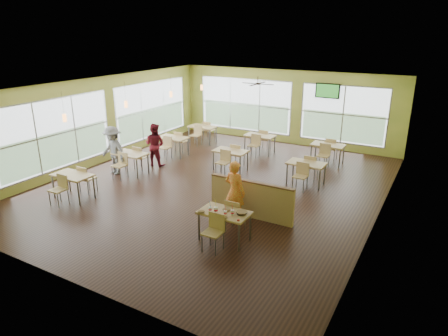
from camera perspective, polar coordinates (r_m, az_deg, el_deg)
The scene contains 20 objects.
room at distance 12.56m, azimuth -1.13°, elevation 4.35°, with size 12.00×12.04×3.20m.
window_bays at distance 16.49m, azimuth -3.63°, elevation 7.47°, with size 9.24×10.24×2.38m.
main_table at distance 9.51m, azimuth 0.09°, elevation -6.92°, with size 1.22×1.52×0.87m.
half_wall_divider at distance 10.73m, azimuth 3.91°, elevation -4.45°, with size 2.40×0.14×1.04m.
dining_tables at distance 14.75m, azimuth -1.23°, elevation 2.70°, with size 6.92×8.72×0.87m.
pendant_lights at distance 14.74m, azimuth -10.70°, elevation 9.64°, with size 0.11×7.31×0.86m.
ceiling_fan at distance 14.92m, azimuth 4.84°, elevation 11.92°, with size 1.25×1.25×0.29m.
tv_backwall at distance 17.08m, azimuth 14.58°, elevation 10.62°, with size 1.00×0.07×0.60m.
man_plaid at distance 10.38m, azimuth 1.56°, elevation -3.37°, with size 0.61×0.40×1.67m, color #FF481C.
patron_maroon at distance 14.94m, azimuth -9.86°, elevation 3.30°, with size 0.78×0.60×1.60m, color maroon.
patron_grey at distance 14.36m, azimuth -15.55°, elevation 2.44°, with size 1.10×0.63×1.70m, color slate.
cup_blue at distance 9.45m, azimuth -1.99°, elevation -5.90°, with size 0.08×0.08×0.31m.
cup_yellow at distance 9.38m, azimuth -1.18°, elevation -5.99°, with size 0.10×0.10×0.37m.
cup_red_near at distance 9.26m, azimuth 0.18°, elevation -6.43°, with size 0.08×0.08×0.30m.
cup_red_far at distance 9.28m, azimuth 1.21°, elevation -6.36°, with size 0.09×0.09×0.32m.
food_basket at distance 9.34m, azimuth 2.54°, elevation -6.38°, with size 0.27×0.27×0.06m.
ketchup_cup at distance 9.04m, azimuth 2.07°, elevation -7.47°, with size 0.06×0.06×0.02m, color #AE1804.
wrapper_left at distance 9.43m, azimuth -3.29°, elevation -6.22°, with size 0.18×0.16×0.04m, color olive.
wrapper_mid at distance 9.52m, azimuth 0.36°, elevation -5.94°, with size 0.20×0.18×0.05m, color olive.
wrapper_right at distance 9.14m, azimuth 0.05°, elevation -7.08°, with size 0.16×0.14×0.04m, color olive.
Camera 1 is at (6.20, -10.44, 4.82)m, focal length 32.00 mm.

